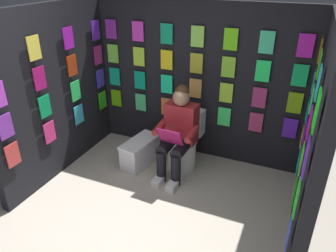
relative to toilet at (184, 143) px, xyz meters
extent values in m
cube|color=black|center=(-0.01, -0.42, 0.73)|extent=(3.00, 0.10, 2.12)
cube|color=#58AA0E|center=(1.25, -0.33, 0.33)|extent=(0.17, 0.01, 0.26)
cube|color=#42C978|center=(0.83, -0.33, 0.33)|extent=(0.17, 0.01, 0.26)
cube|color=#D56637|center=(0.41, -0.33, 0.33)|extent=(0.17, 0.01, 0.26)
cube|color=maroon|center=(-0.01, -0.33, 0.33)|extent=(0.17, 0.01, 0.26)
cube|color=#34EF64|center=(-0.44, -0.33, 0.33)|extent=(0.17, 0.01, 0.26)
cube|color=#AC2D65|center=(-0.86, -0.33, 0.33)|extent=(0.17, 0.01, 0.26)
cube|color=#4F1BBD|center=(-1.28, -0.33, 0.33)|extent=(0.17, 0.01, 0.26)
cube|color=#0FA079|center=(1.25, -0.33, 0.67)|extent=(0.17, 0.01, 0.26)
cube|color=#099F76|center=(0.83, -0.33, 0.67)|extent=(0.17, 0.01, 0.26)
cube|color=#15F0A4|center=(0.41, -0.33, 0.67)|extent=(0.17, 0.01, 0.26)
cube|color=gold|center=(-0.01, -0.33, 0.67)|extent=(0.17, 0.01, 0.26)
cube|color=#9EE130|center=(-0.44, -0.33, 0.67)|extent=(0.17, 0.01, 0.26)
cube|color=#972561|center=(-0.86, -0.33, 0.67)|extent=(0.17, 0.01, 0.26)
cube|color=#6C9F0F|center=(-1.28, -0.33, 0.67)|extent=(0.17, 0.01, 0.26)
cube|color=#69CB3D|center=(1.25, -0.33, 1.02)|extent=(0.17, 0.01, 0.26)
cube|color=#AEE938|center=(0.83, -0.33, 1.02)|extent=(0.17, 0.01, 0.26)
cube|color=yellow|center=(0.41, -0.33, 1.02)|extent=(0.17, 0.01, 0.26)
cube|color=#A1A426|center=(-0.01, -0.33, 1.02)|extent=(0.17, 0.01, 0.26)
cube|color=#75BF2B|center=(-0.44, -0.33, 1.02)|extent=(0.17, 0.01, 0.26)
cube|color=#1AEA5D|center=(-0.86, -0.33, 1.02)|extent=(0.17, 0.01, 0.26)
cube|color=#0DAA56|center=(-1.28, -0.33, 1.02)|extent=(0.17, 0.01, 0.26)
cube|color=#792591|center=(1.25, -0.33, 1.36)|extent=(0.17, 0.01, 0.26)
cube|color=#D635C8|center=(0.83, -0.33, 1.36)|extent=(0.17, 0.01, 0.26)
cube|color=#0E986A|center=(0.41, -0.33, 1.36)|extent=(0.17, 0.01, 0.26)
cube|color=#86D247|center=(-0.01, -0.33, 1.36)|extent=(0.17, 0.01, 0.26)
cube|color=#61D014|center=(-0.44, -0.33, 1.36)|extent=(0.17, 0.01, 0.26)
cube|color=#36C88E|center=(-0.86, -0.33, 1.36)|extent=(0.17, 0.01, 0.26)
cube|color=#AA17AD|center=(-1.28, -0.33, 1.36)|extent=(0.17, 0.01, 0.26)
cube|color=black|center=(-1.51, 0.67, 0.73)|extent=(0.10, 2.08, 2.12)
cube|color=gold|center=(-1.43, -0.18, 0.33)|extent=(0.01, 0.17, 0.26)
cube|color=#148E73|center=(-1.43, 0.39, 0.33)|extent=(0.01, 0.17, 0.26)
cube|color=#289620|center=(-1.43, 0.95, 0.33)|extent=(0.01, 0.17, 0.26)
cube|color=blue|center=(-1.43, 1.52, 0.33)|extent=(0.01, 0.17, 0.26)
cube|color=#088F8B|center=(-1.43, -0.18, 0.67)|extent=(0.01, 0.17, 0.26)
cube|color=#52158D|center=(-1.43, 0.39, 0.67)|extent=(0.01, 0.17, 0.26)
cube|color=#51D633|center=(-1.43, 0.95, 0.67)|extent=(0.01, 0.17, 0.26)
cube|color=#27E32D|center=(-1.43, 1.52, 0.67)|extent=(0.01, 0.17, 0.26)
cube|color=teal|center=(-1.43, -0.18, 1.02)|extent=(0.01, 0.17, 0.26)
cube|color=#2FD56F|center=(-1.43, 0.39, 1.02)|extent=(0.01, 0.17, 0.26)
cube|color=#C11CA1|center=(-1.43, 0.95, 1.02)|extent=(0.01, 0.17, 0.26)
cube|color=#6828D8|center=(-1.43, 1.52, 1.02)|extent=(0.01, 0.17, 0.26)
cube|color=#9D6E09|center=(-1.43, -0.18, 1.36)|extent=(0.01, 0.17, 0.26)
cube|color=green|center=(-1.43, 0.39, 1.36)|extent=(0.01, 0.17, 0.26)
cube|color=#2AB5C4|center=(-1.43, 0.95, 1.36)|extent=(0.01, 0.17, 0.26)
cube|color=#19E423|center=(-1.43, 1.52, 1.36)|extent=(0.01, 0.17, 0.26)
cube|color=black|center=(1.48, 0.67, 0.73)|extent=(0.10, 2.08, 2.12)
cube|color=#C43A3B|center=(1.40, 1.52, 0.33)|extent=(0.01, 0.17, 0.26)
cube|color=#DD307A|center=(1.40, 0.95, 0.33)|extent=(0.01, 0.17, 0.26)
cube|color=#35B4DD|center=(1.40, 0.39, 0.33)|extent=(0.01, 0.17, 0.26)
cube|color=green|center=(1.40, -0.18, 0.33)|extent=(0.01, 0.17, 0.26)
cube|color=purple|center=(1.40, 1.52, 0.67)|extent=(0.01, 0.17, 0.26)
cube|color=#109452|center=(1.40, 0.95, 0.67)|extent=(0.01, 0.17, 0.26)
cube|color=#2AC857|center=(1.40, 0.39, 0.67)|extent=(0.01, 0.17, 0.26)
cube|color=#3F2EC0|center=(1.40, -0.18, 0.67)|extent=(0.01, 0.17, 0.26)
cube|color=#A31663|center=(1.40, 0.95, 1.02)|extent=(0.01, 0.17, 0.26)
cube|color=#A03012|center=(1.40, 0.39, 1.02)|extent=(0.01, 0.17, 0.26)
cube|color=#9E1F74|center=(1.40, -0.18, 1.02)|extent=(0.01, 0.17, 0.26)
cube|color=yellow|center=(1.40, 0.95, 1.36)|extent=(0.01, 0.17, 0.26)
cube|color=purple|center=(1.40, 0.39, 1.36)|extent=(0.01, 0.17, 0.26)
cube|color=#5D25B2|center=(1.40, -0.18, 1.36)|extent=(0.01, 0.17, 0.26)
cylinder|color=white|center=(0.00, 0.08, -0.13)|extent=(0.38, 0.38, 0.40)
cylinder|color=white|center=(0.00, 0.08, 0.09)|extent=(0.41, 0.41, 0.02)
cube|color=white|center=(-0.01, -0.18, 0.25)|extent=(0.39, 0.20, 0.36)
cylinder|color=white|center=(0.00, -0.09, 0.25)|extent=(0.39, 0.09, 0.39)
cube|color=maroon|center=(0.00, 0.11, 0.36)|extent=(0.41, 0.24, 0.52)
sphere|color=tan|center=(0.00, 0.14, 0.71)|extent=(0.21, 0.21, 0.21)
sphere|color=#472D19|center=(0.00, 0.11, 0.78)|extent=(0.17, 0.17, 0.17)
cylinder|color=black|center=(-0.09, 0.31, 0.11)|extent=(0.17, 0.41, 0.15)
cylinder|color=black|center=(0.11, 0.30, 0.11)|extent=(0.17, 0.41, 0.15)
cylinder|color=black|center=(-0.08, 0.49, -0.11)|extent=(0.12, 0.12, 0.42)
cylinder|color=black|center=(0.12, 0.48, -0.11)|extent=(0.12, 0.12, 0.42)
cube|color=white|center=(-0.08, 0.55, -0.28)|extent=(0.12, 0.26, 0.09)
cube|color=white|center=(0.12, 0.54, -0.28)|extent=(0.12, 0.26, 0.09)
cylinder|color=maroon|center=(-0.21, 0.30, 0.33)|extent=(0.10, 0.31, 0.13)
cylinder|color=maroon|center=(0.23, 0.28, 0.33)|extent=(0.10, 0.31, 0.13)
cube|color=#AB1A5E|center=(0.02, 0.45, 0.32)|extent=(0.31, 0.14, 0.23)
cube|color=silver|center=(0.55, 0.23, -0.16)|extent=(0.35, 0.63, 0.33)
cube|color=white|center=(0.55, 0.23, 0.02)|extent=(0.37, 0.65, 0.03)
camera|label=1|loc=(-1.32, 3.56, 2.17)|focal=34.48mm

